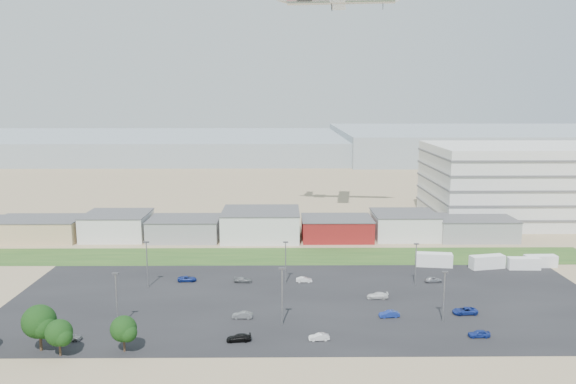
{
  "coord_description": "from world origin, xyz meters",
  "views": [
    {
      "loc": [
        0.41,
        -88.16,
        40.91
      ],
      "look_at": [
        1.44,
        22.0,
        22.02
      ],
      "focal_mm": 35.0,
      "sensor_mm": 36.0,
      "label": 1
    }
  ],
  "objects_px": {
    "parked_car_1": "(389,314)",
    "parked_car_11": "(304,280)",
    "parked_car_8": "(433,280)",
    "parked_car_12": "(377,295)",
    "parked_car_2": "(479,334)",
    "parked_car_3": "(239,338)",
    "parked_car_4": "(242,315)",
    "parked_car_10": "(70,336)",
    "box_trailer_a": "(434,260)",
    "parked_car_0": "(465,311)",
    "parked_car_9": "(187,279)",
    "parked_car_6": "(243,280)",
    "parked_car_13": "(319,337)"
  },
  "relations": [
    {
      "from": "parked_car_1",
      "to": "parked_car_11",
      "type": "bearing_deg",
      "value": -149.82
    },
    {
      "from": "parked_car_8",
      "to": "parked_car_12",
      "type": "height_order",
      "value": "parked_car_8"
    },
    {
      "from": "parked_car_11",
      "to": "parked_car_2",
      "type": "bearing_deg",
      "value": -135.73
    },
    {
      "from": "parked_car_1",
      "to": "parked_car_3",
      "type": "xyz_separation_m",
      "value": [
        -27.39,
        -10.2,
        -0.02
      ]
    },
    {
      "from": "parked_car_1",
      "to": "parked_car_8",
      "type": "bearing_deg",
      "value": 138.74
    },
    {
      "from": "parked_car_4",
      "to": "parked_car_10",
      "type": "relative_size",
      "value": 0.92
    },
    {
      "from": "parked_car_1",
      "to": "parked_car_10",
      "type": "distance_m",
      "value": 56.94
    },
    {
      "from": "box_trailer_a",
      "to": "parked_car_12",
      "type": "distance_m",
      "value": 28.01
    },
    {
      "from": "parked_car_1",
      "to": "parked_car_10",
      "type": "xyz_separation_m",
      "value": [
        -56.16,
        -9.38,
        -0.03
      ]
    },
    {
      "from": "parked_car_0",
      "to": "parked_car_12",
      "type": "bearing_deg",
      "value": -123.16
    },
    {
      "from": "parked_car_10",
      "to": "parked_car_8",
      "type": "bearing_deg",
      "value": -60.7
    },
    {
      "from": "parked_car_4",
      "to": "parked_car_10",
      "type": "xyz_separation_m",
      "value": [
        -28.68,
        -9.12,
        -0.03
      ]
    },
    {
      "from": "parked_car_1",
      "to": "parked_car_10",
      "type": "bearing_deg",
      "value": -87.37
    },
    {
      "from": "parked_car_8",
      "to": "parked_car_9",
      "type": "distance_m",
      "value": 54.95
    },
    {
      "from": "parked_car_9",
      "to": "parked_car_11",
      "type": "xyz_separation_m",
      "value": [
        26.17,
        -0.9,
        0.0
      ]
    },
    {
      "from": "parked_car_2",
      "to": "parked_car_4",
      "type": "bearing_deg",
      "value": -102.47
    },
    {
      "from": "parked_car_6",
      "to": "parked_car_13",
      "type": "xyz_separation_m",
      "value": [
        15.0,
        -30.17,
        0.0
      ]
    },
    {
      "from": "parked_car_3",
      "to": "parked_car_8",
      "type": "distance_m",
      "value": 50.78
    },
    {
      "from": "parked_car_1",
      "to": "parked_car_12",
      "type": "xyz_separation_m",
      "value": [
        -0.53,
        9.87,
        0.0
      ]
    },
    {
      "from": "parked_car_0",
      "to": "parked_car_11",
      "type": "bearing_deg",
      "value": -126.08
    },
    {
      "from": "parked_car_2",
      "to": "parked_car_10",
      "type": "relative_size",
      "value": 0.9
    },
    {
      "from": "parked_car_3",
      "to": "parked_car_12",
      "type": "bearing_deg",
      "value": 121.41
    },
    {
      "from": "parked_car_9",
      "to": "parked_car_0",
      "type": "bearing_deg",
      "value": -111.81
    },
    {
      "from": "parked_car_1",
      "to": "parked_car_10",
      "type": "height_order",
      "value": "parked_car_1"
    },
    {
      "from": "parked_car_0",
      "to": "parked_car_3",
      "type": "height_order",
      "value": "parked_car_0"
    },
    {
      "from": "parked_car_2",
      "to": "parked_car_6",
      "type": "distance_m",
      "value": 51.63
    },
    {
      "from": "parked_car_6",
      "to": "parked_car_13",
      "type": "distance_m",
      "value": 33.69
    },
    {
      "from": "parked_car_2",
      "to": "parked_car_13",
      "type": "distance_m",
      "value": 27.63
    },
    {
      "from": "box_trailer_a",
      "to": "parked_car_6",
      "type": "xyz_separation_m",
      "value": [
        -45.66,
        -11.59,
        -1.05
      ]
    },
    {
      "from": "parked_car_0",
      "to": "parked_car_8",
      "type": "relative_size",
      "value": 1.25
    },
    {
      "from": "box_trailer_a",
      "to": "parked_car_10",
      "type": "relative_size",
      "value": 2.1
    },
    {
      "from": "parked_car_9",
      "to": "parked_car_12",
      "type": "relative_size",
      "value": 0.96
    },
    {
      "from": "parked_car_0",
      "to": "parked_car_9",
      "type": "distance_m",
      "value": 59.39
    },
    {
      "from": "parked_car_2",
      "to": "parked_car_4",
      "type": "distance_m",
      "value": 42.2
    },
    {
      "from": "parked_car_0",
      "to": "parked_car_12",
      "type": "relative_size",
      "value": 1.08
    },
    {
      "from": "parked_car_12",
      "to": "parked_car_13",
      "type": "xyz_separation_m",
      "value": [
        -13.27,
        -19.82,
        -0.05
      ]
    },
    {
      "from": "parked_car_12",
      "to": "parked_car_11",
      "type": "bearing_deg",
      "value": -121.73
    },
    {
      "from": "parked_car_6",
      "to": "parked_car_13",
      "type": "height_order",
      "value": "parked_car_13"
    },
    {
      "from": "parked_car_3",
      "to": "parked_car_9",
      "type": "relative_size",
      "value": 1.0
    },
    {
      "from": "box_trailer_a",
      "to": "parked_car_13",
      "type": "bearing_deg",
      "value": -118.45
    },
    {
      "from": "parked_car_2",
      "to": "parked_car_10",
      "type": "bearing_deg",
      "value": -90.25
    },
    {
      "from": "parked_car_2",
      "to": "parked_car_13",
      "type": "xyz_separation_m",
      "value": [
        -27.61,
        -1.01,
        -0.05
      ]
    },
    {
      "from": "parked_car_9",
      "to": "parked_car_2",
      "type": "bearing_deg",
      "value": -120.97
    },
    {
      "from": "parked_car_13",
      "to": "parked_car_2",
      "type": "bearing_deg",
      "value": 87.2
    },
    {
      "from": "box_trailer_a",
      "to": "parked_car_10",
      "type": "bearing_deg",
      "value": -142.74
    },
    {
      "from": "parked_car_3",
      "to": "parked_car_13",
      "type": "distance_m",
      "value": 13.6
    },
    {
      "from": "parked_car_0",
      "to": "parked_car_1",
      "type": "bearing_deg",
      "value": -88.61
    },
    {
      "from": "parked_car_8",
      "to": "parked_car_12",
      "type": "bearing_deg",
      "value": 118.66
    },
    {
      "from": "parked_car_4",
      "to": "parked_car_10",
      "type": "height_order",
      "value": "parked_car_4"
    },
    {
      "from": "parked_car_1",
      "to": "parked_car_3",
      "type": "bearing_deg",
      "value": -76.44
    }
  ]
}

